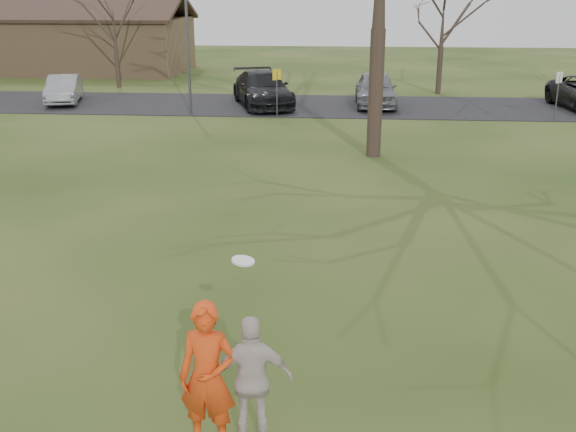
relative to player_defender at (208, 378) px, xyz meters
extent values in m
plane|color=#1E380F|center=(0.59, 0.61, -0.98)|extent=(120.00, 120.00, 0.00)
cube|color=black|center=(0.59, 25.61, -0.96)|extent=(62.00, 6.50, 0.04)
imported|color=#E04112|center=(0.00, 0.00, 0.00)|extent=(0.76, 0.53, 1.96)
imported|color=gray|center=(-12.24, 25.32, -0.27)|extent=(2.42, 4.28, 1.34)
imported|color=black|center=(-2.37, 25.24, -0.14)|extent=(3.87, 5.97, 1.61)
imported|color=slate|center=(3.04, 25.70, -0.14)|extent=(1.94, 4.71, 1.60)
imported|color=beige|center=(0.54, 0.06, -0.04)|extent=(1.03, 0.54, 1.67)
cylinder|color=white|center=(0.45, 0.13, 1.49)|extent=(0.27, 0.27, 0.07)
cube|color=#8C6D4C|center=(-19.41, 38.61, 0.77)|extent=(20.00, 8.00, 3.50)
cube|color=#33231C|center=(-19.41, 36.56, 3.27)|extent=(20.60, 4.40, 1.78)
cube|color=#33231C|center=(-19.41, 40.66, 3.27)|extent=(20.60, 4.40, 1.78)
cylinder|color=#47474C|center=(-5.41, 23.11, 2.02)|extent=(0.12, 0.12, 6.00)
cylinder|color=#47474C|center=(-1.41, 22.61, 0.02)|extent=(0.06, 0.06, 2.00)
cube|color=yellow|center=(-1.41, 22.61, 0.87)|extent=(0.35, 0.35, 0.45)
cylinder|color=#47474C|center=(10.59, 22.61, 0.02)|extent=(0.06, 0.06, 2.00)
cube|color=silver|center=(10.59, 22.61, 0.87)|extent=(0.35, 0.35, 0.45)
camera|label=1|loc=(1.56, -6.95, 4.47)|focal=41.91mm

